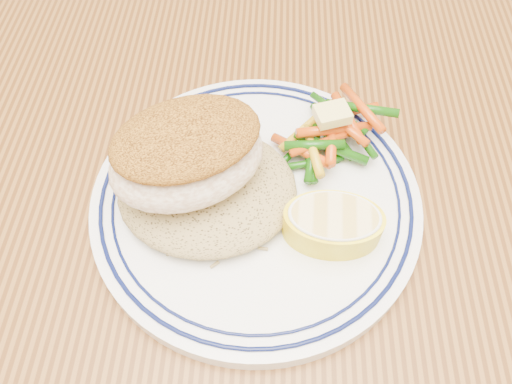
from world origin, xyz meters
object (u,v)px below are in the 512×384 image
object	(u,v)px
plate	(256,200)
lemon_wedge	(333,224)
rice_pilaf	(207,187)
fish_fillet	(187,154)
vegetable_pile	(330,134)
dining_table	(308,288)

from	to	relation	value
plate	lemon_wedge	distance (m)	0.07
rice_pilaf	fish_fillet	xyz separation A→B (m)	(-0.01, 0.00, 0.03)
rice_pilaf	fish_fillet	size ratio (longest dim) A/B	1.00
fish_fillet	lemon_wedge	bearing A→B (deg)	-17.32
lemon_wedge	plate	bearing A→B (deg)	150.77
plate	vegetable_pile	world-z (taller)	vegetable_pile
plate	rice_pilaf	distance (m)	0.04
fish_fillet	vegetable_pile	world-z (taller)	fish_fillet
plate	rice_pilaf	bearing A→B (deg)	-176.92
dining_table	plate	world-z (taller)	plate
dining_table	vegetable_pile	world-z (taller)	vegetable_pile
fish_fillet	lemon_wedge	size ratio (longest dim) A/B	1.84
lemon_wedge	dining_table	bearing A→B (deg)	137.55
rice_pilaf	vegetable_pile	size ratio (longest dim) A/B	1.30
dining_table	lemon_wedge	world-z (taller)	lemon_wedge
plate	fish_fillet	distance (m)	0.07
plate	vegetable_pile	distance (m)	0.08
rice_pilaf	vegetable_pile	distance (m)	0.11
vegetable_pile	lemon_wedge	distance (m)	0.08
dining_table	lemon_wedge	xyz separation A→B (m)	(0.01, -0.01, 0.13)
rice_pilaf	vegetable_pile	world-z (taller)	vegetable_pile
lemon_wedge	rice_pilaf	bearing A→B (deg)	162.45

